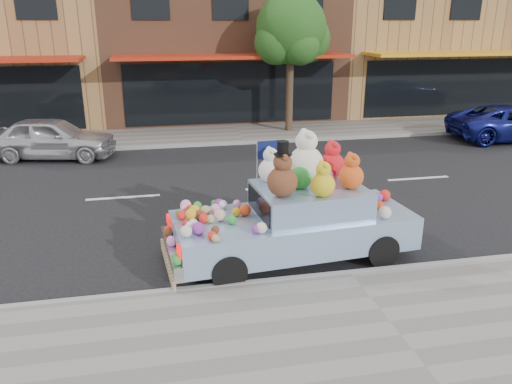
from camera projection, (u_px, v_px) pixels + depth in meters
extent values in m
plane|color=black|center=(279.00, 188.00, 13.15)|extent=(120.00, 120.00, 0.00)
cube|color=gray|center=(389.00, 325.00, 7.11)|extent=(60.00, 3.00, 0.12)
cube|color=gray|center=(238.00, 134.00, 19.16)|extent=(60.00, 3.00, 0.12)
cube|color=gray|center=(350.00, 275.00, 8.50)|extent=(60.00, 0.12, 0.13)
cube|color=gray|center=(245.00, 142.00, 17.77)|extent=(60.00, 0.12, 0.13)
cube|color=brown|center=(218.00, 36.00, 23.14)|extent=(10.00, 8.00, 7.00)
cube|color=black|center=(232.00, 93.00, 20.10)|extent=(8.50, 0.06, 2.40)
cube|color=#B12510|center=(235.00, 56.00, 18.79)|extent=(9.00, 1.80, 0.12)
cube|color=#9F7443|center=(416.00, 35.00, 25.02)|extent=(10.00, 8.00, 7.00)
cube|color=black|center=(456.00, 87.00, 21.98)|extent=(8.50, 0.06, 2.40)
cube|color=gold|center=(473.00, 53.00, 20.67)|extent=(9.00, 1.80, 0.12)
cube|color=black|center=(467.00, 0.00, 20.81)|extent=(1.40, 0.06, 1.60)
cylinder|color=#38281C|center=(289.00, 92.00, 19.04)|extent=(0.28, 0.28, 3.20)
sphere|color=#204915|center=(291.00, 28.00, 18.28)|extent=(2.60, 2.60, 2.60)
sphere|color=#204915|center=(306.00, 39.00, 18.82)|extent=(1.80, 1.80, 1.80)
sphere|color=#204915|center=(276.00, 43.00, 18.15)|extent=(1.60, 1.60, 1.60)
sphere|color=#204915|center=(300.00, 46.00, 17.96)|extent=(1.40, 1.40, 1.40)
sphere|color=#204915|center=(279.00, 36.00, 18.88)|extent=(1.60, 1.60, 1.60)
imported|color=silver|center=(52.00, 138.00, 15.74)|extent=(4.12, 2.31, 1.32)
cylinder|color=black|center=(382.00, 250.00, 8.86)|extent=(0.62, 0.25, 0.60)
cylinder|color=black|center=(343.00, 219.00, 10.28)|extent=(0.62, 0.25, 0.60)
cylinder|color=black|center=(229.00, 272.00, 8.12)|extent=(0.62, 0.25, 0.60)
cylinder|color=black|center=(210.00, 234.00, 9.53)|extent=(0.62, 0.25, 0.60)
cube|color=#90AED7|center=(293.00, 230.00, 9.12)|extent=(4.43, 2.07, 0.60)
cube|color=#90AED7|center=(309.00, 200.00, 9.02)|extent=(2.02, 1.66, 0.50)
cube|color=silver|center=(172.00, 252.00, 8.57)|extent=(0.31, 1.79, 0.26)
cube|color=red|center=(179.00, 251.00, 7.86)|extent=(0.08, 0.28, 0.16)
cube|color=red|center=(169.00, 220.00, 9.10)|extent=(0.08, 0.28, 0.16)
cube|color=black|center=(259.00, 205.00, 8.76)|extent=(0.15, 1.30, 0.40)
sphere|color=#572D19|center=(282.00, 182.00, 8.36)|extent=(0.52, 0.52, 0.52)
sphere|color=#572D19|center=(283.00, 162.00, 8.25)|extent=(0.32, 0.32, 0.32)
sphere|color=#572D19|center=(285.00, 158.00, 8.11)|extent=(0.12, 0.12, 0.12)
sphere|color=#572D19|center=(281.00, 154.00, 8.32)|extent=(0.12, 0.12, 0.12)
cylinder|color=black|center=(283.00, 154.00, 8.21)|extent=(0.31, 0.31, 0.02)
cylinder|color=black|center=(283.00, 148.00, 8.17)|extent=(0.19, 0.19, 0.22)
sphere|color=beige|center=(306.00, 164.00, 9.16)|extent=(0.66, 0.66, 0.66)
sphere|color=beige|center=(307.00, 141.00, 9.02)|extent=(0.41, 0.41, 0.41)
sphere|color=beige|center=(309.00, 136.00, 8.85)|extent=(0.15, 0.15, 0.15)
sphere|color=beige|center=(305.00, 132.00, 9.11)|extent=(0.15, 0.15, 0.15)
sphere|color=#D04613|center=(351.00, 177.00, 8.77)|extent=(0.44, 0.44, 0.44)
sphere|color=#D04613|center=(352.00, 161.00, 8.67)|extent=(0.27, 0.27, 0.27)
sphere|color=#D04613|center=(355.00, 157.00, 8.55)|extent=(0.10, 0.10, 0.10)
sphere|color=#D04613|center=(350.00, 155.00, 8.73)|extent=(0.10, 0.10, 0.10)
sphere|color=red|center=(332.00, 165.00, 9.38)|extent=(0.49, 0.49, 0.49)
sphere|color=red|center=(333.00, 149.00, 9.28)|extent=(0.30, 0.30, 0.30)
sphere|color=red|center=(335.00, 145.00, 9.15)|extent=(0.11, 0.11, 0.11)
sphere|color=red|center=(331.00, 142.00, 9.34)|extent=(0.11, 0.11, 0.11)
sphere|color=silver|center=(270.00, 171.00, 9.11)|extent=(0.45, 0.45, 0.45)
sphere|color=silver|center=(271.00, 155.00, 9.02)|extent=(0.28, 0.28, 0.28)
sphere|color=silver|center=(272.00, 152.00, 8.90)|extent=(0.11, 0.11, 0.11)
sphere|color=silver|center=(269.00, 149.00, 9.08)|extent=(0.11, 0.11, 0.11)
sphere|color=gold|center=(323.00, 185.00, 8.37)|extent=(0.42, 0.42, 0.42)
sphere|color=gold|center=(323.00, 169.00, 8.28)|extent=(0.26, 0.26, 0.26)
sphere|color=gold|center=(326.00, 166.00, 8.17)|extent=(0.10, 0.10, 0.10)
sphere|color=gold|center=(322.00, 163.00, 8.34)|extent=(0.10, 0.10, 0.10)
sphere|color=#24842D|center=(300.00, 178.00, 8.82)|extent=(0.40, 0.40, 0.40)
sphere|color=pink|center=(325.00, 176.00, 9.01)|extent=(0.32, 0.32, 0.32)
sphere|color=red|center=(204.00, 218.00, 8.61)|extent=(0.17, 0.17, 0.17)
sphere|color=pink|center=(215.00, 209.00, 9.03)|extent=(0.18, 0.18, 0.18)
sphere|color=red|center=(190.00, 208.00, 9.10)|extent=(0.14, 0.14, 0.14)
sphere|color=red|center=(245.00, 210.00, 8.93)|extent=(0.21, 0.21, 0.21)
sphere|color=#4F2616|center=(200.00, 215.00, 8.74)|extent=(0.18, 0.18, 0.18)
sphere|color=#968452|center=(216.00, 238.00, 7.86)|extent=(0.13, 0.13, 0.13)
sphere|color=#24842D|center=(215.00, 203.00, 9.35)|extent=(0.14, 0.14, 0.14)
sphere|color=beige|center=(261.00, 228.00, 8.19)|extent=(0.19, 0.19, 0.19)
sphere|color=silver|center=(193.00, 223.00, 8.42)|extent=(0.15, 0.15, 0.15)
sphere|color=#7A2A81|center=(198.00, 228.00, 8.14)|extent=(0.21, 0.21, 0.21)
sphere|color=red|center=(212.00, 236.00, 7.93)|extent=(0.15, 0.15, 0.15)
sphere|color=orange|center=(236.00, 212.00, 8.91)|extent=(0.16, 0.16, 0.16)
sphere|color=#968452|center=(211.00, 219.00, 8.61)|extent=(0.15, 0.15, 0.15)
sphere|color=#7A2A81|center=(256.00, 229.00, 8.18)|extent=(0.16, 0.16, 0.16)
sphere|color=#968452|center=(206.00, 211.00, 8.91)|extent=(0.20, 0.20, 0.20)
sphere|color=orange|center=(191.00, 214.00, 8.73)|extent=(0.21, 0.21, 0.21)
sphere|color=red|center=(181.00, 215.00, 8.75)|extent=(0.17, 0.17, 0.17)
sphere|color=orange|center=(194.00, 210.00, 8.93)|extent=(0.20, 0.20, 0.20)
sphere|color=pink|center=(186.00, 205.00, 9.17)|extent=(0.21, 0.21, 0.21)
sphere|color=pink|center=(195.00, 225.00, 8.36)|extent=(0.14, 0.14, 0.14)
sphere|color=red|center=(186.00, 224.00, 8.41)|extent=(0.14, 0.14, 0.14)
sphere|color=pink|center=(237.00, 204.00, 9.31)|extent=(0.15, 0.15, 0.15)
sphere|color=#24842D|center=(179.00, 213.00, 8.90)|extent=(0.14, 0.14, 0.14)
sphere|color=#4F2616|center=(215.00, 230.00, 8.17)|extent=(0.14, 0.14, 0.14)
sphere|color=silver|center=(223.00, 205.00, 9.25)|extent=(0.17, 0.17, 0.17)
sphere|color=#24842D|center=(232.00, 220.00, 8.56)|extent=(0.17, 0.17, 0.17)
sphere|color=#24842D|center=(197.00, 206.00, 9.21)|extent=(0.16, 0.16, 0.16)
sphere|color=beige|center=(186.00, 231.00, 8.04)|extent=(0.20, 0.20, 0.20)
sphere|color=silver|center=(190.00, 227.00, 8.26)|extent=(0.17, 0.17, 0.17)
sphere|color=#7A2A81|center=(219.00, 203.00, 9.29)|extent=(0.19, 0.19, 0.19)
sphere|color=pink|center=(184.00, 209.00, 9.10)|extent=(0.14, 0.14, 0.14)
sphere|color=#D8A88C|center=(220.00, 215.00, 8.66)|extent=(0.22, 0.22, 0.22)
sphere|color=#24842D|center=(176.00, 257.00, 7.96)|extent=(0.12, 0.12, 0.12)
sphere|color=#4F2616|center=(169.00, 234.00, 8.81)|extent=(0.14, 0.14, 0.14)
sphere|color=beige|center=(167.00, 230.00, 9.00)|extent=(0.13, 0.13, 0.13)
sphere|color=red|center=(167.00, 230.00, 8.98)|extent=(0.14, 0.14, 0.14)
sphere|color=pink|center=(171.00, 242.00, 8.47)|extent=(0.16, 0.16, 0.16)
sphere|color=#24842D|center=(177.00, 260.00, 7.81)|extent=(0.16, 0.16, 0.16)
sphere|color=pink|center=(171.00, 240.00, 8.54)|extent=(0.15, 0.15, 0.15)
sphere|color=red|center=(385.00, 195.00, 9.68)|extent=(0.22, 0.22, 0.22)
sphere|color=beige|center=(385.00, 212.00, 8.79)|extent=(0.23, 0.23, 0.23)
sphere|color=#7A2A81|center=(378.00, 197.00, 9.62)|extent=(0.18, 0.18, 0.18)
sphere|color=red|center=(379.00, 205.00, 9.22)|extent=(0.17, 0.17, 0.17)
cylinder|color=#997A54|center=(174.00, 289.00, 7.85)|extent=(0.06, 0.06, 0.17)
sphere|color=#997A54|center=(174.00, 284.00, 7.82)|extent=(0.07, 0.07, 0.07)
cylinder|color=#997A54|center=(173.00, 285.00, 7.97)|extent=(0.06, 0.06, 0.17)
sphere|color=#997A54|center=(173.00, 280.00, 7.93)|extent=(0.07, 0.07, 0.07)
cylinder|color=#997A54|center=(172.00, 282.00, 8.08)|extent=(0.06, 0.06, 0.17)
sphere|color=#997A54|center=(172.00, 276.00, 8.04)|extent=(0.07, 0.07, 0.07)
cylinder|color=#997A54|center=(171.00, 278.00, 8.19)|extent=(0.06, 0.06, 0.17)
sphere|color=#997A54|center=(171.00, 273.00, 8.15)|extent=(0.07, 0.07, 0.07)
cylinder|color=#997A54|center=(171.00, 275.00, 8.30)|extent=(0.06, 0.06, 0.17)
sphere|color=#997A54|center=(170.00, 270.00, 8.26)|extent=(0.07, 0.07, 0.07)
cylinder|color=#997A54|center=(170.00, 271.00, 8.41)|extent=(0.06, 0.06, 0.17)
sphere|color=#997A54|center=(169.00, 266.00, 8.37)|extent=(0.07, 0.07, 0.07)
cylinder|color=#997A54|center=(169.00, 268.00, 8.52)|extent=(0.06, 0.06, 0.17)
sphere|color=#997A54|center=(168.00, 263.00, 8.49)|extent=(0.07, 0.07, 0.07)
cylinder|color=#997A54|center=(168.00, 265.00, 8.63)|extent=(0.06, 0.06, 0.17)
sphere|color=#997A54|center=(168.00, 260.00, 8.60)|extent=(0.07, 0.07, 0.07)
cylinder|color=#997A54|center=(167.00, 262.00, 8.74)|extent=(0.06, 0.06, 0.17)
sphere|color=#997A54|center=(167.00, 257.00, 8.71)|extent=(0.07, 0.07, 0.07)
cylinder|color=#997A54|center=(166.00, 259.00, 8.85)|extent=(0.06, 0.06, 0.17)
sphere|color=#997A54|center=(166.00, 254.00, 8.82)|extent=(0.07, 0.07, 0.07)
cylinder|color=#997A54|center=(165.00, 256.00, 8.96)|extent=(0.06, 0.06, 0.17)
sphere|color=#997A54|center=(165.00, 251.00, 8.93)|extent=(0.07, 0.07, 0.07)
cylinder|color=#997A54|center=(165.00, 253.00, 9.07)|extent=(0.06, 0.06, 0.17)
sphere|color=#997A54|center=(164.00, 248.00, 9.04)|extent=(0.07, 0.07, 0.07)
cylinder|color=#997A54|center=(164.00, 250.00, 9.18)|extent=(0.06, 0.06, 0.17)
sphere|color=#997A54|center=(164.00, 246.00, 9.15)|extent=(0.07, 0.07, 0.07)
cylinder|color=#997A54|center=(163.00, 248.00, 9.29)|extent=(0.06, 0.06, 0.17)
sphere|color=#997A54|center=(163.00, 243.00, 9.26)|extent=(0.07, 0.07, 0.07)
cylinder|color=#997A54|center=(162.00, 245.00, 9.40)|extent=(0.06, 0.06, 0.17)
sphere|color=#997A54|center=(162.00, 240.00, 9.37)|extent=(0.07, 0.07, 0.07)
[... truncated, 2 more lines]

